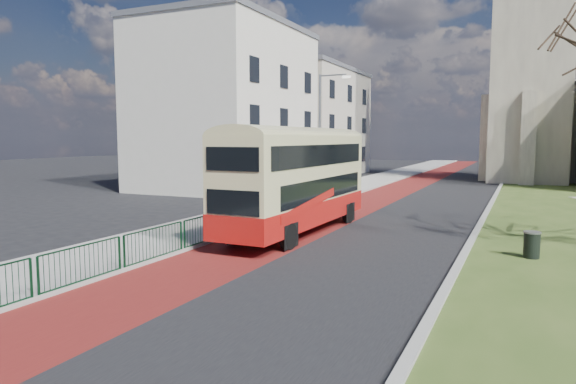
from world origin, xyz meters
The scene contains 12 objects.
ground centered at (0.00, 0.00, 0.00)m, with size 160.00×160.00×0.00m, color black.
road_carriageway centered at (1.50, 20.00, 0.01)m, with size 9.00×120.00×0.01m, color black.
bus_lane centered at (-1.20, 20.00, 0.01)m, with size 3.40×120.00×0.01m, color #591414.
pavement_west centered at (-5.00, 20.00, 0.06)m, with size 4.00×120.00×0.12m, color gray.
kerb_west centered at (-3.00, 20.00, 0.07)m, with size 0.25×120.00×0.13m, color #999993.
kerb_east centered at (6.10, 22.00, 0.07)m, with size 0.25×80.00×0.13m, color #999993.
pedestrian_railing centered at (-2.95, 4.00, 0.55)m, with size 0.07×24.00×1.12m.
street_block_near centered at (-14.00, 22.00, 6.51)m, with size 10.30×14.30×13.00m.
street_block_far centered at (-14.00, 38.00, 5.76)m, with size 10.30×16.30×11.50m.
streetlamp centered at (-4.35, 18.00, 4.59)m, with size 2.13×0.18×8.00m.
bus centered at (-0.79, 5.95, 2.44)m, with size 2.54×10.27×4.27m.
litter_bin centered at (8.16, 4.91, 0.49)m, with size 0.60×0.60×0.89m.
Camera 1 is at (7.83, -13.63, 3.99)m, focal length 32.00 mm.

